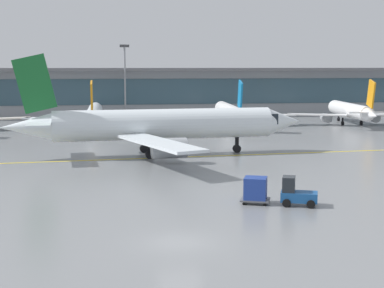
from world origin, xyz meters
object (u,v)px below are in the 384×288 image
(taxiing_regional_jet, at_px, (160,125))
(gate_airplane_2, at_px, (94,114))
(apron_light_mast_1, at_px, (125,78))
(gate_airplane_3, at_px, (230,112))
(cargo_dolly_lead, at_px, (255,189))
(baggage_tug, at_px, (296,193))
(gate_airplane_4, at_px, (350,111))

(taxiing_regional_jet, bearing_deg, gate_airplane_2, 101.04)
(taxiing_regional_jet, height_order, apron_light_mast_1, apron_light_mast_1)
(gate_airplane_2, distance_m, gate_airplane_3, 22.28)
(cargo_dolly_lead, distance_m, apron_light_mast_1, 71.56)
(apron_light_mast_1, bearing_deg, taxiing_regional_jet, -86.95)
(gate_airplane_3, xyz_separation_m, apron_light_mast_1, (-16.76, 17.30, 5.30))
(gate_airplane_3, bearing_deg, taxiing_regional_jet, 156.76)
(gate_airplane_3, distance_m, baggage_tug, 55.02)
(gate_airplane_2, xyz_separation_m, taxiing_regional_jet, (8.02, -29.19, 1.01))
(taxiing_regional_jet, bearing_deg, baggage_tug, -77.46)
(gate_airplane_2, height_order, apron_light_mast_1, apron_light_mast_1)
(gate_airplane_4, height_order, cargo_dolly_lead, gate_airplane_4)
(gate_airplane_3, height_order, taxiing_regional_jet, taxiing_regional_jet)
(gate_airplane_3, relative_size, gate_airplane_4, 1.00)
(cargo_dolly_lead, bearing_deg, taxiing_regional_jet, 121.75)
(gate_airplane_2, distance_m, apron_light_mast_1, 19.26)
(gate_airplane_2, height_order, baggage_tug, gate_airplane_2)
(cargo_dolly_lead, bearing_deg, gate_airplane_2, 123.95)
(gate_airplane_4, relative_size, apron_light_mast_1, 1.72)
(baggage_tug, distance_m, cargo_dolly_lead, 2.94)
(baggage_tug, bearing_deg, cargo_dolly_lead, 180.00)
(gate_airplane_4, distance_m, apron_light_mast_1, 42.03)
(gate_airplane_4, relative_size, cargo_dolly_lead, 9.52)
(gate_airplane_3, xyz_separation_m, taxiing_regional_jet, (-14.26, -29.56, 1.01))
(gate_airplane_2, distance_m, gate_airplane_4, 43.41)
(cargo_dolly_lead, xyz_separation_m, apron_light_mast_1, (-7.33, 70.87, 6.63))
(gate_airplane_4, distance_m, taxiing_regional_jet, 46.07)
(gate_airplane_3, bearing_deg, gate_airplane_2, 93.46)
(taxiing_regional_jet, bearing_deg, gate_airplane_3, 59.94)
(gate_airplane_2, bearing_deg, cargo_dolly_lead, -166.12)
(taxiing_regional_jet, relative_size, baggage_tug, 11.71)
(gate_airplane_4, relative_size, baggage_tug, 8.22)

